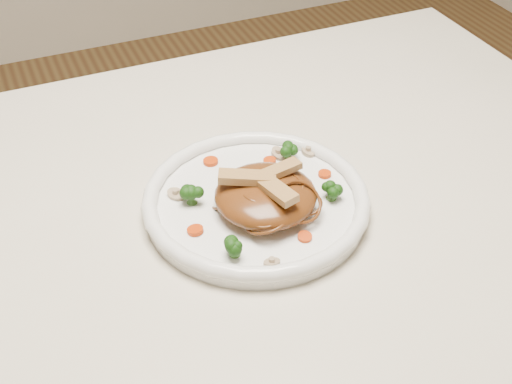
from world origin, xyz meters
name	(u,v)px	position (x,y,z in m)	size (l,w,h in m)	color
table	(227,255)	(0.00, 0.00, 0.65)	(1.20, 0.80, 0.75)	beige
plate	(256,205)	(0.03, -0.03, 0.76)	(0.29, 0.29, 0.02)	white
noodle_mound	(266,195)	(0.03, -0.05, 0.79)	(0.13, 0.13, 0.04)	#602D12
chicken_a	(279,171)	(0.06, -0.04, 0.81)	(0.06, 0.02, 0.01)	tan
chicken_b	(247,177)	(0.01, -0.04, 0.81)	(0.07, 0.02, 0.01)	tan
chicken_c	(275,189)	(0.04, -0.07, 0.81)	(0.07, 0.02, 0.01)	tan
broccoli_0	(289,149)	(0.11, 0.03, 0.78)	(0.03, 0.03, 0.03)	#1B450E
broccoli_1	(191,194)	(-0.05, -0.01, 0.78)	(0.02, 0.02, 0.03)	#1B450E
broccoli_2	(235,244)	(-0.03, -0.11, 0.78)	(0.03, 0.03, 0.03)	#1B450E
broccoli_3	(332,189)	(0.12, -0.07, 0.78)	(0.03, 0.03, 0.03)	#1B450E
carrot_0	(270,161)	(0.08, 0.03, 0.77)	(0.02, 0.02, 0.01)	red
carrot_1	(195,230)	(-0.06, -0.06, 0.77)	(0.02, 0.02, 0.01)	red
carrot_2	(325,174)	(0.13, -0.02, 0.77)	(0.02, 0.02, 0.01)	red
carrot_3	(211,161)	(0.00, 0.06, 0.77)	(0.02, 0.02, 0.01)	red
carrot_4	(305,237)	(0.05, -0.12, 0.77)	(0.02, 0.02, 0.01)	red
mushroom_0	(272,263)	(0.00, -0.15, 0.77)	(0.02, 0.02, 0.01)	#BDA88E
mushroom_1	(308,152)	(0.14, 0.03, 0.77)	(0.02, 0.02, 0.01)	#BDA88E
mushroom_2	(176,194)	(-0.06, 0.01, 0.77)	(0.03, 0.03, 0.01)	#BDA88E
mushroom_3	(278,154)	(0.10, 0.04, 0.77)	(0.03, 0.03, 0.01)	#BDA88E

